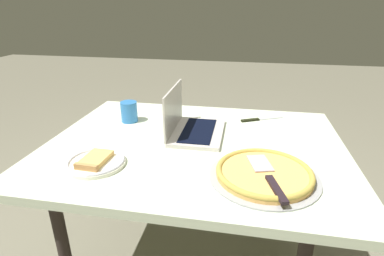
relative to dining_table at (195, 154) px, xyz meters
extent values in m
cube|color=beige|center=(0.00, 0.00, 0.04)|extent=(1.28, 0.99, 0.04)
cylinder|color=#2A221F|center=(-0.42, -0.42, -0.32)|extent=(0.04, 0.04, 0.69)
cylinder|color=#2A221F|center=(0.42, -0.42, -0.32)|extent=(0.04, 0.04, 0.69)
cube|color=beige|center=(0.00, -0.09, 0.07)|extent=(0.23, 0.34, 0.02)
cube|color=black|center=(0.00, -0.09, 0.08)|extent=(0.14, 0.30, 0.00)
cube|color=beige|center=(0.12, -0.09, 0.18)|extent=(0.01, 0.34, 0.20)
cube|color=#8FAEE1|center=(0.11, -0.09, 0.18)|extent=(0.01, 0.30, 0.18)
cylinder|color=white|center=(0.33, 0.26, 0.06)|extent=(0.22, 0.22, 0.01)
torus|color=silver|center=(0.33, 0.26, 0.07)|extent=(0.22, 0.22, 0.01)
cube|color=#E0B05D|center=(0.33, 0.26, 0.08)|extent=(0.09, 0.14, 0.02)
cube|color=tan|center=(0.34, 0.32, 0.08)|extent=(0.09, 0.02, 0.03)
cylinder|color=#999B9D|center=(-0.29, 0.23, 0.06)|extent=(0.39, 0.39, 0.01)
cylinder|color=#EDB25A|center=(-0.29, 0.23, 0.07)|extent=(0.33, 0.33, 0.02)
torus|color=#B69A41|center=(-0.29, 0.23, 0.08)|extent=(0.34, 0.34, 0.02)
cube|color=#B6A6B7|center=(-0.27, 0.18, 0.09)|extent=(0.10, 0.13, 0.00)
cube|color=black|center=(-0.32, 0.35, 0.09)|extent=(0.06, 0.15, 0.01)
cube|color=#BABDBF|center=(-0.33, -0.35, 0.06)|extent=(0.17, 0.09, 0.00)
cube|color=black|center=(-0.24, -0.31, 0.06)|extent=(0.10, 0.06, 0.01)
cylinder|color=#2B6EB8|center=(0.37, -0.19, 0.11)|extent=(0.08, 0.08, 0.10)
cylinder|color=#4E2C09|center=(0.37, -0.19, 0.14)|extent=(0.07, 0.07, 0.01)
camera|label=1|loc=(-0.21, 1.17, 0.63)|focal=28.19mm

